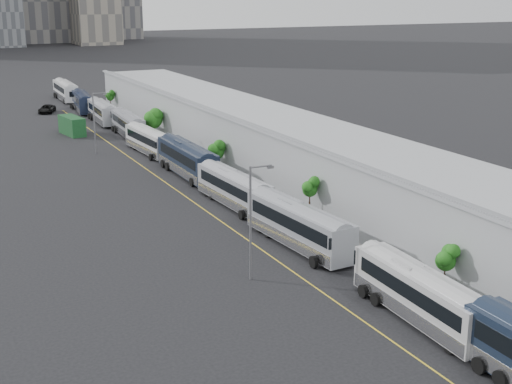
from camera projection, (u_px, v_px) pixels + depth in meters
sidewalk at (336, 219)px, 70.80m from camera, size 10.00×170.00×0.12m
lane_line at (240, 235)px, 66.35m from camera, size 0.12×160.00×0.02m
depot at (370, 181)px, 71.55m from camera, size 12.45×160.40×7.20m
bus_2 at (420, 299)px, 48.67m from camera, size 3.14×12.93×3.75m
bus_3 at (299, 229)px, 62.69m from camera, size 3.64×13.69×3.96m
bus_4 at (234, 192)px, 74.81m from camera, size 3.13×12.81×3.72m
bus_5 at (187, 162)px, 87.06m from camera, size 3.08×13.91×4.06m
bus_6 at (149, 143)px, 99.16m from camera, size 3.15×12.21×3.53m
bus_7 at (128, 126)px, 111.06m from camera, size 3.11×12.47×3.61m
bus_8 at (102, 114)px, 122.32m from camera, size 3.11×12.69×3.68m
bus_9 at (82, 103)px, 133.74m from camera, size 3.75×12.54×3.61m
bus_10 at (66, 92)px, 147.55m from camera, size 3.03×13.54×3.94m
tree_1 at (446, 259)px, 51.94m from camera, size 1.51×1.51×3.87m
tree_2 at (310, 188)px, 68.73m from camera, size 1.49×1.49×4.38m
tree_3 at (216, 149)px, 88.14m from camera, size 2.02×2.02×3.99m
tree_4 at (153, 117)px, 107.86m from camera, size 2.75×2.75×4.86m
tree_5 at (110, 96)px, 132.04m from camera, size 1.42×1.42×3.84m
street_lamp_near at (253, 215)px, 54.68m from camera, size 2.04×0.22×9.17m
street_lamp_far at (95, 119)px, 98.02m from camera, size 2.04×0.22×8.49m
shipping_container at (72, 126)px, 112.08m from camera, size 3.13×6.56×2.87m
suv at (47, 109)px, 132.45m from camera, size 4.30×5.82×1.47m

